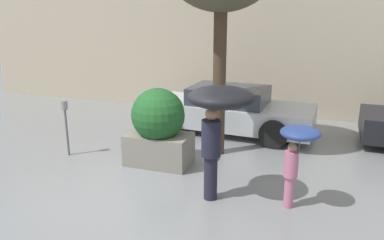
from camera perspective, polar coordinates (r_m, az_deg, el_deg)
name	(u,v)px	position (r m, az deg, el deg)	size (l,w,h in m)	color
ground_plane	(123,196)	(6.93, -10.51, -11.32)	(40.00, 40.00, 0.00)	slate
building_facade	(220,17)	(12.21, 4.33, 15.34)	(18.00, 0.30, 6.00)	#B7A88E
planter_box	(158,127)	(7.92, -5.14, -1.03)	(1.36, 1.13, 1.66)	gray
person_adult	(219,110)	(6.16, 4.08, 1.56)	(1.09, 1.09, 2.01)	#1E1E2D
person_child	(297,146)	(6.24, 15.71, -3.88)	(0.64, 0.64, 1.43)	#B76684
parked_car_near	(228,110)	(10.22, 5.57, 1.47)	(4.57, 2.11, 1.24)	#B7BCC1
parking_meter	(65,116)	(8.82, -18.73, 0.53)	(0.14, 0.14, 1.28)	#595B60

